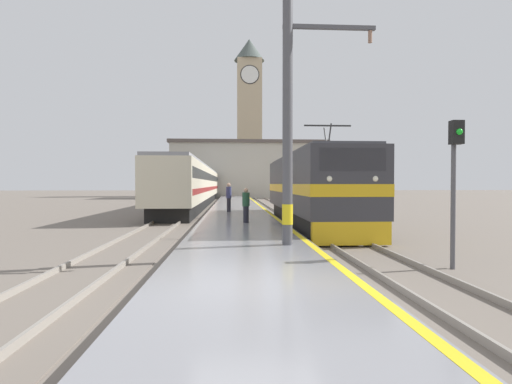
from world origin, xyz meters
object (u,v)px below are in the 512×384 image
at_px(second_waiting_passenger, 229,197).
at_px(person_on_platform, 246,205).
at_px(catenary_mast, 290,124).
at_px(locomotive_train, 311,189).
at_px(clock_tower, 249,113).
at_px(signal_post, 455,170).
at_px(passenger_train, 201,185).

bearing_deg(second_waiting_passenger, person_on_platform, -83.24).
distance_m(catenary_mast, second_waiting_passenger, 14.35).
xyz_separation_m(locomotive_train, clock_tower, (-0.84, 53.84, 13.53)).
relative_size(second_waiting_passenger, clock_tower, 0.06).
distance_m(clock_tower, signal_post, 65.81).
bearing_deg(clock_tower, passenger_train, -103.80).
bearing_deg(person_on_platform, second_waiting_passenger, 96.76).
bearing_deg(passenger_train, catenary_mast, -81.38).
distance_m(passenger_train, catenary_mast, 35.30).
bearing_deg(passenger_train, locomotive_train, -73.60).
distance_m(locomotive_train, signal_post, 10.79).
bearing_deg(person_on_platform, locomotive_train, 30.04).
distance_m(person_on_platform, signal_post, 10.10).
xyz_separation_m(passenger_train, second_waiting_passenger, (3.36, -20.86, -0.71)).
height_order(passenger_train, clock_tower, clock_tower).
xyz_separation_m(passenger_train, signal_post, (9.24, -36.70, 0.47)).
relative_size(locomotive_train, second_waiting_passenger, 7.79).
relative_size(locomotive_train, passenger_train, 0.28).
relative_size(catenary_mast, second_waiting_passenger, 3.89).
relative_size(person_on_platform, second_waiting_passenger, 0.87).
xyz_separation_m(catenary_mast, second_waiting_passenger, (-1.92, 13.99, -2.57)).
distance_m(passenger_train, second_waiting_passenger, 21.14).
bearing_deg(second_waiting_passenger, signal_post, -69.63).
bearing_deg(signal_post, passenger_train, 104.14).
xyz_separation_m(person_on_platform, clock_tower, (2.61, 55.83, 14.21)).
xyz_separation_m(passenger_train, person_on_platform, (4.22, -28.04, -0.86)).
distance_m(passenger_train, clock_tower, 31.58).
bearing_deg(locomotive_train, signal_post, -81.58).
relative_size(person_on_platform, clock_tower, 0.06).
height_order(passenger_train, second_waiting_passenger, passenger_train).
bearing_deg(locomotive_train, passenger_train, 106.40).
height_order(second_waiting_passenger, clock_tower, clock_tower).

